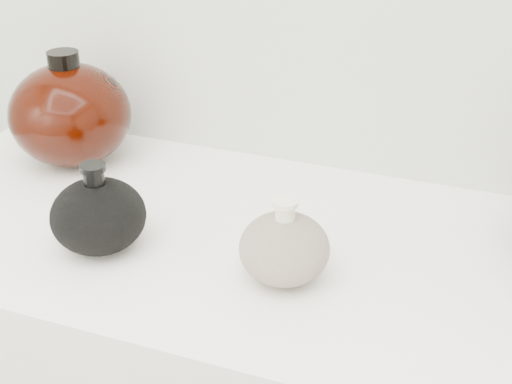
% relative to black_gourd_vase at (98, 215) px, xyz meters
% --- Properties ---
extents(black_gourd_vase, '(0.14, 0.14, 0.12)m').
position_rel_black_gourd_vase_xyz_m(black_gourd_vase, '(0.00, 0.00, 0.00)').
color(black_gourd_vase, black).
rests_on(black_gourd_vase, display_counter).
extents(cream_gourd_vase, '(0.14, 0.14, 0.11)m').
position_rel_black_gourd_vase_xyz_m(cream_gourd_vase, '(0.25, 0.02, -0.01)').
color(cream_gourd_vase, '#B8A48C').
rests_on(cream_gourd_vase, display_counter).
extents(left_round_pot, '(0.23, 0.23, 0.19)m').
position_rel_black_gourd_vase_xyz_m(left_round_pot, '(-0.18, 0.22, 0.03)').
color(left_round_pot, black).
rests_on(left_round_pot, display_counter).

